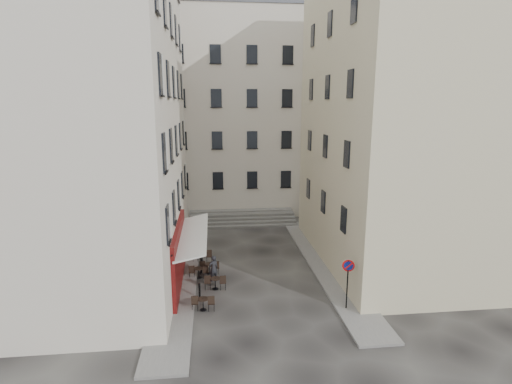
{
  "coord_description": "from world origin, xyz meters",
  "views": [
    {
      "loc": [
        -2.4,
        -20.32,
        10.04
      ],
      "look_at": [
        0.25,
        4.0,
        4.62
      ],
      "focal_mm": 28.0,
      "sensor_mm": 36.0,
      "label": 1
    }
  ],
  "objects": [
    {
      "name": "ground",
      "position": [
        0.0,
        0.0,
        0.0
      ],
      "size": [
        90.0,
        90.0,
        0.0
      ],
      "primitive_type": "plane",
      "color": "black",
      "rests_on": "ground"
    },
    {
      "name": "sidewalk_left",
      "position": [
        -4.5,
        4.0,
        0.06
      ],
      "size": [
        2.0,
        22.0,
        0.12
      ],
      "primitive_type": "cube",
      "color": "slate",
      "rests_on": "ground"
    },
    {
      "name": "sidewalk_right",
      "position": [
        4.5,
        3.0,
        0.06
      ],
      "size": [
        2.0,
        18.0,
        0.12
      ],
      "primitive_type": "cube",
      "color": "slate",
      "rests_on": "ground"
    },
    {
      "name": "building_left",
      "position": [
        -10.5,
        3.0,
        10.31
      ],
      "size": [
        12.2,
        16.2,
        20.6
      ],
      "color": "beige",
      "rests_on": "ground"
    },
    {
      "name": "building_right",
      "position": [
        10.5,
        3.5,
        9.31
      ],
      "size": [
        12.2,
        14.2,
        18.6
      ],
      "color": "beige",
      "rests_on": "ground"
    },
    {
      "name": "building_back",
      "position": [
        -1.0,
        19.0,
        9.31
      ],
      "size": [
        18.2,
        10.2,
        18.6
      ],
      "color": "beige",
      "rests_on": "ground"
    },
    {
      "name": "cafe_storefront",
      "position": [
        -4.32,
        1.0,
        1.88
      ],
      "size": [
        1.74,
        7.3,
        3.5
      ],
      "color": "#470B0A",
      "rests_on": "ground"
    },
    {
      "name": "stone_steps",
      "position": [
        0.0,
        12.57,
        0.4
      ],
      "size": [
        9.0,
        3.15,
        0.8
      ],
      "color": "#585654",
      "rests_on": "ground"
    },
    {
      "name": "bollard_near",
      "position": [
        -3.25,
        -1.0,
        0.53
      ],
      "size": [
        0.12,
        0.12,
        0.98
      ],
      "color": "black",
      "rests_on": "ground"
    },
    {
      "name": "bollard_mid",
      "position": [
        -3.25,
        2.5,
        0.53
      ],
      "size": [
        0.12,
        0.12,
        0.98
      ],
      "color": "black",
      "rests_on": "ground"
    },
    {
      "name": "bollard_far",
      "position": [
        -3.25,
        6.0,
        0.53
      ],
      "size": [
        0.12,
        0.12,
        0.98
      ],
      "color": "black",
      "rests_on": "ground"
    },
    {
      "name": "no_parking_sign",
      "position": [
        4.02,
        -2.81,
        1.89
      ],
      "size": [
        0.59,
        0.21,
        2.67
      ],
      "rotation": [
        0.0,
        0.0,
        -0.28
      ],
      "color": "black",
      "rests_on": "ground"
    },
    {
      "name": "bistro_table_a",
      "position": [
        -3.05,
        -2.08,
        0.41
      ],
      "size": [
        1.15,
        0.54,
        0.81
      ],
      "color": "black",
      "rests_on": "ground"
    },
    {
      "name": "bistro_table_b",
      "position": [
        -2.43,
        0.17,
        0.43
      ],
      "size": [
        1.19,
        0.56,
        0.84
      ],
      "color": "black",
      "rests_on": "ground"
    },
    {
      "name": "bistro_table_c",
      "position": [
        -3.38,
        1.71,
        0.41
      ],
      "size": [
        1.14,
        0.54,
        0.8
      ],
      "color": "black",
      "rests_on": "ground"
    },
    {
      "name": "bistro_table_d",
      "position": [
        -2.76,
        2.29,
        0.42
      ],
      "size": [
        1.17,
        0.55,
        0.82
      ],
      "color": "black",
      "rests_on": "ground"
    },
    {
      "name": "bistro_table_e",
      "position": [
        -3.23,
        4.11,
        0.45
      ],
      "size": [
        1.24,
        0.58,
        0.87
      ],
      "color": "black",
      "rests_on": "ground"
    },
    {
      "name": "pedestrian",
      "position": [
        -2.51,
        1.26,
        0.78
      ],
      "size": [
        0.67,
        0.59,
        1.55
      ],
      "primitive_type": "imported",
      "rotation": [
        0.0,
        0.0,
        3.61
      ],
      "color": "black",
      "rests_on": "ground"
    }
  ]
}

